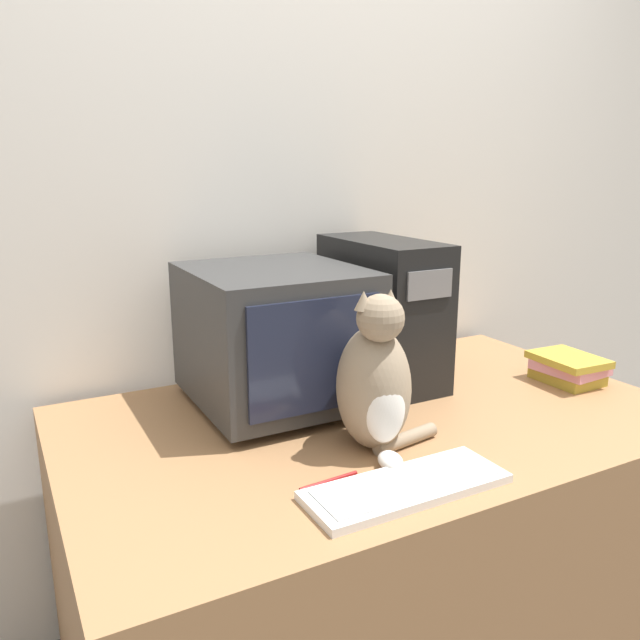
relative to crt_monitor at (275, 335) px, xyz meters
name	(u,v)px	position (x,y,z in m)	size (l,w,h in m)	color
wall_back	(287,218)	(0.20, 0.35, 0.28)	(7.00, 0.05, 2.50)	silver
desk	(375,545)	(0.20, -0.20, -0.58)	(1.60, 0.97, 0.78)	#9E7047
crt_monitor	(275,335)	(0.00, 0.00, 0.00)	(0.43, 0.48, 0.38)	#333333
computer_tower	(382,311)	(0.37, 0.04, 0.02)	(0.21, 0.45, 0.43)	black
keyboard	(406,486)	(0.04, -0.56, -0.19)	(0.43, 0.15, 0.02)	silver
cat	(376,383)	(0.09, -0.36, -0.04)	(0.27, 0.28, 0.38)	gray
book_stack	(568,368)	(0.85, -0.26, -0.15)	(0.18, 0.21, 0.08)	gold
pen	(329,481)	(-0.09, -0.46, -0.19)	(0.14, 0.02, 0.01)	maroon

